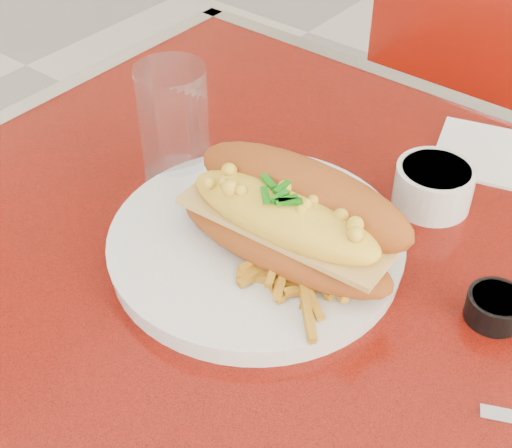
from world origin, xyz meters
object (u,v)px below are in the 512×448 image
Objects in this scene: water_tumbler at (174,124)px; sauce_cup_right at (495,306)px; dinner_plate at (256,244)px; gravy_ramekin at (434,185)px; fork at (300,274)px; mac_hoagie at (290,217)px; diner_table at (384,408)px; sauce_cup_left at (295,178)px.

sauce_cup_right is at bearing 2.73° from water_tumbler.
dinner_plate is 0.22m from gravy_ramekin.
sauce_cup_right is at bearing -65.54° from fork.
dinner_plate is 1.32× the size of mac_hoagie.
mac_hoagie is 1.77× the size of water_tumbler.
diner_table is 0.20m from sauce_cup_right.
gravy_ramekin is (0.04, 0.21, 0.00)m from fork.
sauce_cup_left is (-0.14, -0.08, -0.01)m from gravy_ramekin.
diner_table is 0.26m from gravy_ramekin.
water_tumbler reaches higher than sauce_cup_right.
dinner_plate is at bearing -17.68° from water_tumbler.
sauce_cup_left is (-0.07, 0.11, -0.05)m from mac_hoagie.
fork reaches higher than diner_table.
sauce_cup_left reaches higher than diner_table.
gravy_ramekin is at bearing 28.77° from sauce_cup_left.
fork is (0.03, -0.02, -0.05)m from mac_hoagie.
diner_table is 11.74× the size of gravy_ramekin.
dinner_plate is at bearing -118.88° from gravy_ramekin.
gravy_ramekin reaches higher than sauce_cup_right.
gravy_ramekin is at bearing 67.06° from mac_hoagie.
mac_hoagie is 1.57× the size of fork.
gravy_ramekin reaches higher than sauce_cup_left.
sauce_cup_left is 0.27m from sauce_cup_right.
diner_table is at bearing -70.44° from fork.
sauce_cup_right is (0.07, 0.05, 0.18)m from diner_table.
water_tumbler reaches higher than fork.
water_tumbler reaches higher than gravy_ramekin.
dinner_plate and fork have the same top height.
sauce_cup_left reaches higher than fork.
water_tumbler is (-0.33, 0.03, 0.23)m from diner_table.
sauce_cup_right is at bearing -9.19° from sauce_cup_left.
sauce_cup_left is (-0.10, 0.13, -0.01)m from fork.
sauce_cup_right is (0.13, -0.12, -0.01)m from gravy_ramekin.
diner_table is 0.24m from dinner_plate.
mac_hoagie is 3.64× the size of sauce_cup_right.
water_tumbler is (-0.16, 0.05, 0.06)m from dinner_plate.
sauce_cup_left is at bearing 155.56° from diner_table.
sauce_cup_left is (-0.03, 0.11, 0.00)m from dinner_plate.
diner_table is 0.26m from mac_hoagie.
diner_table is at bearing 5.53° from mac_hoagie.
mac_hoagie is 0.14m from sauce_cup_left.
water_tumbler is at bearing 175.18° from diner_table.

